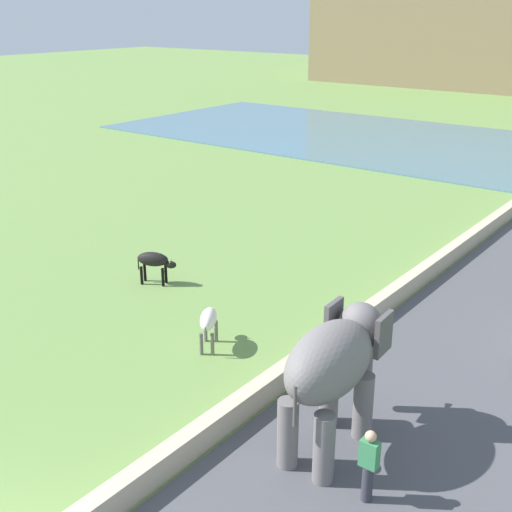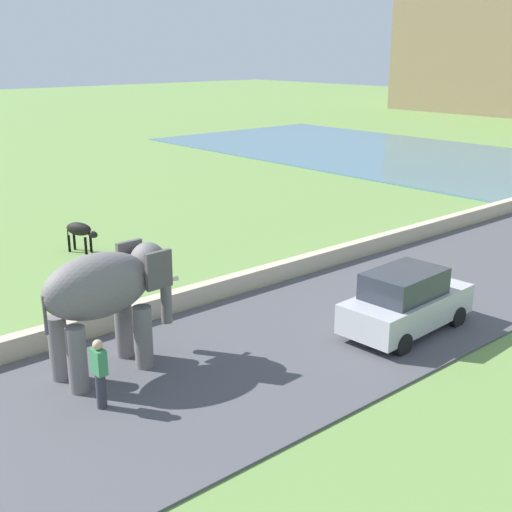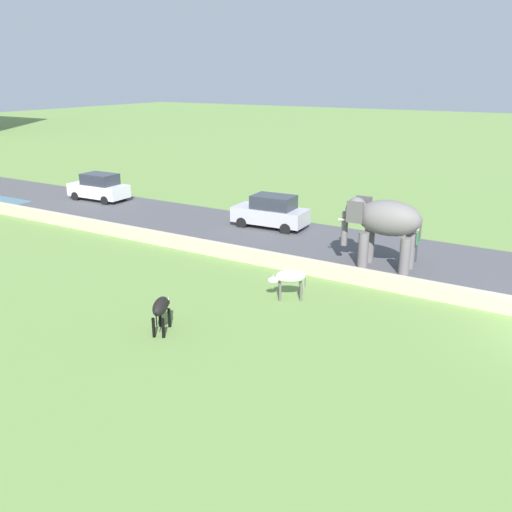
{
  "view_description": "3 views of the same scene",
  "coord_description": "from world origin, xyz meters",
  "px_view_note": "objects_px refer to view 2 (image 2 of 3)",
  "views": [
    {
      "loc": [
        9.32,
        -3.12,
        8.98
      ],
      "look_at": [
        -2.48,
        12.33,
        1.54
      ],
      "focal_mm": 45.98,
      "sensor_mm": 36.0,
      "label": 1
    },
    {
      "loc": [
        16.64,
        0.36,
        7.42
      ],
      "look_at": [
        2.38,
        12.74,
        1.54
      ],
      "focal_mm": 47.1,
      "sensor_mm": 36.0,
      "label": 2
    },
    {
      "loc": [
        -18.24,
        0.47,
        7.93
      ],
      "look_at": [
        -0.79,
        10.95,
        1.12
      ],
      "focal_mm": 38.36,
      "sensor_mm": 36.0,
      "label": 3
    }
  ],
  "objects_px": {
    "car_silver": "(406,302)",
    "elephant": "(107,292)",
    "cow_white": "(80,272)",
    "cow_black": "(80,231)",
    "person_beside_elephant": "(100,373)"
  },
  "relations": [
    {
      "from": "car_silver",
      "to": "elephant",
      "type": "bearing_deg",
      "value": -113.86
    },
    {
      "from": "cow_white",
      "to": "cow_black",
      "type": "xyz_separation_m",
      "value": [
        -4.45,
        2.27,
        0.0
      ]
    },
    {
      "from": "person_beside_elephant",
      "to": "cow_black",
      "type": "bearing_deg",
      "value": 155.05
    },
    {
      "from": "cow_white",
      "to": "person_beside_elephant",
      "type": "bearing_deg",
      "value": -23.48
    },
    {
      "from": "elephant",
      "to": "cow_white",
      "type": "distance_m",
      "value": 5.47
    },
    {
      "from": "elephant",
      "to": "car_silver",
      "type": "relative_size",
      "value": 0.86
    },
    {
      "from": "car_silver",
      "to": "cow_black",
      "type": "xyz_separation_m",
      "value": [
        -12.65,
        -3.12,
        -0.06
      ]
    },
    {
      "from": "person_beside_elephant",
      "to": "cow_black",
      "type": "xyz_separation_m",
      "value": [
        -10.93,
        5.09,
        -0.04
      ]
    },
    {
      "from": "elephant",
      "to": "cow_white",
      "type": "height_order",
      "value": "elephant"
    },
    {
      "from": "car_silver",
      "to": "person_beside_elephant",
      "type": "bearing_deg",
      "value": -101.83
    },
    {
      "from": "person_beside_elephant",
      "to": "cow_black",
      "type": "distance_m",
      "value": 12.06
    },
    {
      "from": "elephant",
      "to": "person_beside_elephant",
      "type": "height_order",
      "value": "elephant"
    },
    {
      "from": "person_beside_elephant",
      "to": "cow_white",
      "type": "relative_size",
      "value": 1.21
    },
    {
      "from": "elephant",
      "to": "car_silver",
      "type": "bearing_deg",
      "value": 66.14
    },
    {
      "from": "cow_black",
      "to": "car_silver",
      "type": "bearing_deg",
      "value": 13.84
    }
  ]
}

